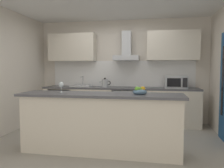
% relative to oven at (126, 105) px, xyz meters
% --- Properties ---
extents(ground, '(5.32, 4.48, 0.02)m').
position_rel_oven_xyz_m(ground, '(-0.16, -1.40, -0.47)').
color(ground, gray).
extents(wall_back, '(5.32, 0.12, 2.60)m').
position_rel_oven_xyz_m(wall_back, '(-0.16, 0.41, 0.84)').
color(wall_back, silver).
rests_on(wall_back, ground).
extents(wall_left, '(0.12, 4.48, 2.60)m').
position_rel_oven_xyz_m(wall_left, '(-2.38, -1.40, 0.84)').
color(wall_left, silver).
rests_on(wall_left, ground).
extents(backsplash_tile, '(3.67, 0.02, 0.66)m').
position_rel_oven_xyz_m(backsplash_tile, '(-0.16, 0.33, 0.77)').
color(backsplash_tile, white).
extents(counter_back, '(3.80, 0.60, 0.90)m').
position_rel_oven_xyz_m(counter_back, '(-0.16, 0.03, -0.01)').
color(counter_back, beige).
rests_on(counter_back, ground).
extents(counter_island, '(2.63, 0.64, 0.96)m').
position_rel_oven_xyz_m(counter_island, '(-0.17, -1.94, 0.03)').
color(counter_island, beige).
rests_on(counter_island, ground).
extents(upper_cabinets, '(3.75, 0.32, 0.70)m').
position_rel_oven_xyz_m(upper_cabinets, '(-0.16, 0.18, 1.45)').
color(upper_cabinets, beige).
extents(oven, '(0.60, 0.62, 0.80)m').
position_rel_oven_xyz_m(oven, '(0.00, 0.00, 0.00)').
color(oven, slate).
rests_on(oven, ground).
extents(refrigerator, '(0.58, 0.60, 0.85)m').
position_rel_oven_xyz_m(refrigerator, '(-1.62, -0.00, -0.03)').
color(refrigerator, white).
rests_on(refrigerator, ground).
extents(microwave, '(0.50, 0.38, 0.30)m').
position_rel_oven_xyz_m(microwave, '(1.18, -0.03, 0.59)').
color(microwave, '#B7BABC').
rests_on(microwave, counter_back).
extents(sink, '(0.50, 0.40, 0.26)m').
position_rel_oven_xyz_m(sink, '(-1.13, 0.01, 0.47)').
color(sink, silver).
rests_on(sink, counter_back).
extents(kettle, '(0.29, 0.15, 0.24)m').
position_rel_oven_xyz_m(kettle, '(-0.51, -0.03, 0.55)').
color(kettle, '#B7BABC').
rests_on(kettle, counter_back).
extents(range_hood, '(0.62, 0.45, 0.72)m').
position_rel_oven_xyz_m(range_hood, '(0.00, 0.13, 1.33)').
color(range_hood, '#B7BABC').
extents(wine_glass, '(0.08, 0.08, 0.18)m').
position_rel_oven_xyz_m(wine_glass, '(-0.85, -1.91, 0.63)').
color(wine_glass, silver).
rests_on(wine_glass, counter_island).
extents(fruit_bowl, '(0.22, 0.22, 0.13)m').
position_rel_oven_xyz_m(fruit_bowl, '(0.46, -1.94, 0.55)').
color(fruit_bowl, slate).
rests_on(fruit_bowl, counter_island).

